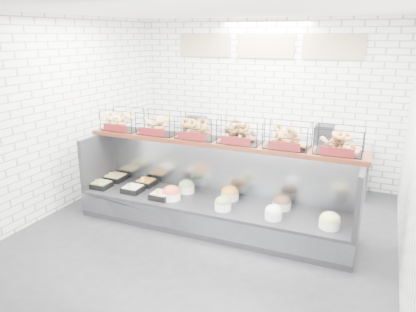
% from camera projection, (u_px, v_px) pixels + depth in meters
% --- Properties ---
extents(ground, '(5.50, 5.50, 0.00)m').
position_uv_depth(ground, '(204.00, 235.00, 5.70)').
color(ground, black).
rests_on(ground, ground).
extents(room_shell, '(5.02, 5.51, 3.01)m').
position_uv_depth(room_shell, '(221.00, 83.00, 5.63)').
color(room_shell, white).
rests_on(room_shell, ground).
extents(display_case, '(4.00, 0.90, 1.20)m').
position_uv_depth(display_case, '(213.00, 205.00, 5.90)').
color(display_case, black).
rests_on(display_case, ground).
extents(bagel_shelf, '(4.10, 0.50, 0.40)m').
position_uv_depth(bagel_shelf, '(219.00, 131.00, 5.75)').
color(bagel_shelf, '#3C170D').
rests_on(bagel_shelf, display_case).
extents(prep_counter, '(4.00, 0.60, 1.20)m').
position_uv_depth(prep_counter, '(256.00, 157.00, 7.69)').
color(prep_counter, '#93969B').
rests_on(prep_counter, ground).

